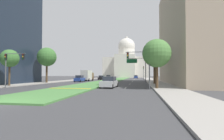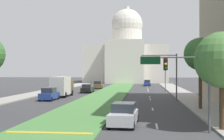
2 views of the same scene
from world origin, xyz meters
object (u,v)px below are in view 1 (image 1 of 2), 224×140
(traffic_light_far_right, at_px, (143,71))
(street_tree_left_mid, at_px, (47,57))
(street_tree_right_mid, at_px, (154,55))
(sedan_midblock, at_px, (80,79))
(capitol_building, at_px, (126,64))
(street_tree_right_near, at_px, (157,54))
(box_truck_delivery, at_px, (87,75))
(sedan_distant, at_px, (102,78))
(street_tree_left_near, at_px, (10,59))
(sedan_far_horizon, at_px, (109,77))
(overhead_guide_sign, at_px, (139,65))
(traffic_light_near_left, at_px, (11,62))
(sedan_lead_stopped, at_px, (109,82))
(traffic_light_near_right, at_px, (143,61))
(sedan_very_far, at_px, (136,77))

(traffic_light_far_right, relative_size, street_tree_left_mid, 0.63)
(street_tree_right_mid, bearing_deg, sedan_midblock, 155.50)
(capitol_building, height_order, street_tree_right_near, capitol_building)
(street_tree_right_mid, height_order, box_truck_delivery, street_tree_right_mid)
(sedan_midblock, bearing_deg, sedan_distant, 80.31)
(sedan_midblock, bearing_deg, street_tree_left_near, -104.75)
(traffic_light_far_right, relative_size, sedan_far_horizon, 1.24)
(traffic_light_far_right, xyz_separation_m, box_truck_delivery, (-17.33, -14.46, -1.64))
(capitol_building, xyz_separation_m, traffic_light_far_right, (10.43, -50.28, -5.74))
(street_tree_left_mid, xyz_separation_m, sedan_far_horizon, (7.69, 36.25, -5.18))
(traffic_light_far_right, relative_size, sedan_distant, 1.13)
(overhead_guide_sign, relative_size, street_tree_right_mid, 0.85)
(traffic_light_near_left, distance_m, sedan_lead_stopped, 14.84)
(street_tree_left_mid, relative_size, box_truck_delivery, 1.28)
(overhead_guide_sign, distance_m, sedan_far_horizon, 30.08)
(street_tree_left_mid, relative_size, sedan_distant, 1.78)
(capitol_building, xyz_separation_m, overhead_guide_sign, (8.80, -69.45, -4.43))
(traffic_light_near_right, height_order, sedan_lead_stopped, traffic_light_near_right)
(traffic_light_far_right, bearing_deg, box_truck_delivery, -140.17)
(street_tree_right_mid, bearing_deg, box_truck_delivery, 142.15)
(overhead_guide_sign, relative_size, sedan_very_far, 1.38)
(traffic_light_near_left, height_order, sedan_lead_stopped, traffic_light_near_left)
(street_tree_right_near, distance_m, box_truck_delivery, 32.25)
(traffic_light_near_left, xyz_separation_m, traffic_light_near_right, (19.17, 1.02, 0.00))
(capitol_building, xyz_separation_m, sedan_far_horizon, (-4.35, -42.66, -8.22))
(street_tree_right_mid, distance_m, box_truck_delivery, 24.36)
(traffic_light_near_left, distance_m, sedan_distant, 37.74)
(sedan_distant, distance_m, sedan_far_horizon, 12.78)
(capitol_building, xyz_separation_m, traffic_light_near_left, (-9.58, -92.71, -5.26))
(sedan_midblock, relative_size, box_truck_delivery, 0.67)
(traffic_light_near_left, xyz_separation_m, street_tree_left_mid, (-2.45, 13.81, 2.21))
(sedan_very_far, bearing_deg, box_truck_delivery, -110.97)
(sedan_lead_stopped, distance_m, sedan_midblock, 21.99)
(capitol_building, xyz_separation_m, sedan_lead_stopped, (4.57, -89.39, -8.25))
(street_tree_right_near, distance_m, street_tree_right_mid, 11.67)
(street_tree_right_mid, xyz_separation_m, sedan_midblock, (-19.13, 8.72, -5.04))
(sedan_very_far, xyz_separation_m, box_truck_delivery, (-13.99, -36.50, 0.90))
(sedan_lead_stopped, bearing_deg, street_tree_right_near, -13.80)
(traffic_light_near_left, bearing_deg, street_tree_left_mid, 100.07)
(capitol_building, relative_size, sedan_lead_stopped, 6.31)
(traffic_light_near_left, distance_m, street_tree_left_near, 3.86)
(sedan_very_far, bearing_deg, capitol_building, 104.08)
(traffic_light_near_left, relative_size, sedan_distant, 1.13)
(traffic_light_near_right, distance_m, overhead_guide_sign, 22.27)
(box_truck_delivery, bearing_deg, sedan_distant, 75.35)
(street_tree_left_near, height_order, street_tree_left_mid, street_tree_left_mid)
(overhead_guide_sign, bearing_deg, sedan_distant, 133.45)
(box_truck_delivery, bearing_deg, traffic_light_near_left, -95.46)
(street_tree_left_near, distance_m, sedan_midblock, 20.24)
(street_tree_right_mid, height_order, sedan_distant, street_tree_right_mid)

